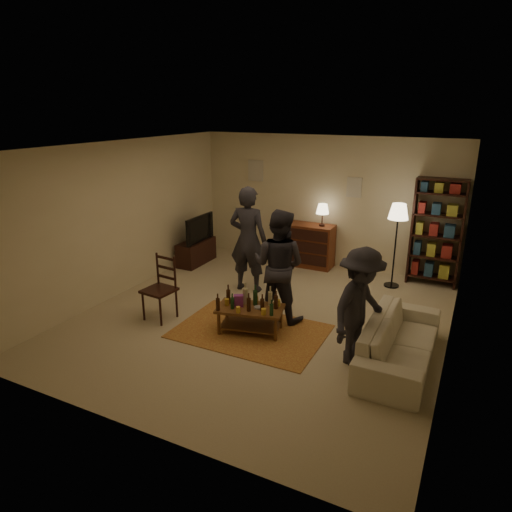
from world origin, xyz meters
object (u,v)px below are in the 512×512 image
Objects in this scene: sofa at (400,341)px; dresser at (310,244)px; person_left at (248,239)px; person_by_sofa at (360,308)px; coffee_table at (250,309)px; tv_stand at (196,246)px; dining_chair at (162,285)px; person_right at (279,265)px; bookshelf at (436,231)px; floor_lamp at (398,217)px.

dresser is at bearing 37.54° from sofa.
dresser is 0.65× the size of sofa.
sofa is 1.08× the size of person_left.
person_left is at bearing 73.08° from person_by_sofa.
coffee_table is 3.39m from tv_stand.
person_right is (1.66, 0.80, 0.34)m from dining_chair.
dresser is 2.50m from bookshelf.
floor_lamp reaches higher than dining_chair.
person_right is at bearing 78.75° from person_by_sofa.
bookshelf is (4.69, 0.98, 0.65)m from tv_stand.
bookshelf is (2.21, 3.29, 0.66)m from coffee_table.
bookshelf is 1.04× the size of person_left.
person_right is at bearing 31.76° from dining_chair.
person_right is at bearing 73.86° from coffee_table.
person_by_sofa is at bearing 141.29° from person_left.
person_right is at bearing -122.41° from floor_lamp.
sofa is at bearing 10.39° from dining_chair.
dresser is at bearing -178.43° from bookshelf.
dining_chair is at bearing 107.04° from person_by_sofa.
tv_stand is (-2.48, 2.31, 0.02)m from coffee_table.
coffee_table is at bearing 101.42° from person_by_sofa.
person_left is (-3.00, -1.81, -0.07)m from bookshelf.
dining_chair is at bearing -173.36° from coffee_table.
dining_chair reaches higher than sofa.
floor_lamp is 3.02m from person_by_sofa.
person_by_sofa is (1.66, -0.15, 0.43)m from coffee_table.
dresser is (2.25, 0.91, 0.09)m from tv_stand.
bookshelf is 1.27× the size of floor_lamp.
bookshelf reaches higher than dining_chair.
dining_chair is 1.88m from person_right.
person_right reaches higher than tv_stand.
bookshelf is 1.13× the size of person_right.
person_left is at bearing -39.17° from person_right.
tv_stand is 4.84m from person_by_sofa.
dresser reaches higher than sofa.
bookshelf is 0.97× the size of sofa.
tv_stand is 4.19m from floor_lamp.
person_right is at bearing -127.31° from bookshelf.
person_right is at bearing 133.89° from person_left.
coffee_table is 0.60× the size of person_right.
dining_chair is 5.08m from bookshelf.
coffee_table is 0.55× the size of person_left.
person_right is (-1.98, 0.52, 0.59)m from sofa.
coffee_table is 0.79× the size of dresser.
coffee_table is 1.72m from person_by_sofa.
tv_stand is at bearing -168.20° from bookshelf.
floor_lamp is (1.57, 2.82, 0.97)m from coffee_table.
sofa is 1.17× the size of person_right.
person_left reaches higher than person_right.
dining_chair is 0.99× the size of tv_stand.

